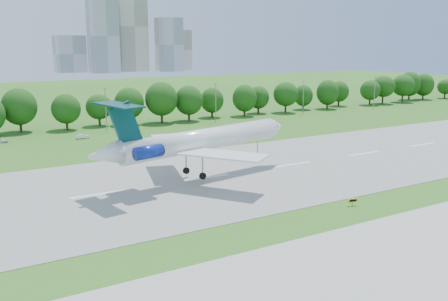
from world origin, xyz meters
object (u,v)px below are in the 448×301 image
at_px(service_vehicle_a, 82,136).
at_px(service_vehicle_b, 1,140).
at_px(airliner, 194,140).
at_px(taxi_sign_left, 352,201).

height_order(service_vehicle_a, service_vehicle_b, service_vehicle_b).
bearing_deg(service_vehicle_a, airliner, -174.23).
distance_m(airliner, taxi_sign_left, 29.18).
bearing_deg(taxi_sign_left, airliner, 131.79).
xyz_separation_m(service_vehicle_a, service_vehicle_b, (-18.90, 4.86, 0.01)).
distance_m(service_vehicle_a, service_vehicle_b, 19.51).
relative_size(taxi_sign_left, service_vehicle_b, 0.47).
height_order(airliner, service_vehicle_a, airliner).
bearing_deg(service_vehicle_b, taxi_sign_left, -135.09).
bearing_deg(airliner, service_vehicle_a, 87.62).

